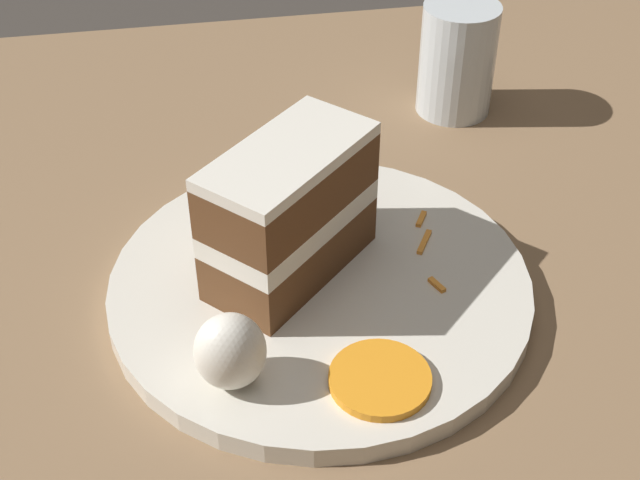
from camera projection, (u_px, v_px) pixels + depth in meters
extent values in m
plane|color=#38332D|center=(304.00, 367.00, 0.61)|extent=(6.00, 6.00, 0.00)
cube|color=#846647|center=(304.00, 354.00, 0.61)|extent=(1.02, 0.99, 0.03)
cylinder|color=silver|center=(320.00, 287.00, 0.63)|extent=(0.30, 0.30, 0.02)
cube|color=brown|center=(297.00, 247.00, 0.62)|extent=(0.13, 0.13, 0.04)
cube|color=white|center=(297.00, 216.00, 0.60)|extent=(0.13, 0.13, 0.02)
cube|color=brown|center=(296.00, 184.00, 0.59)|extent=(0.13, 0.13, 0.04)
cube|color=white|center=(296.00, 155.00, 0.57)|extent=(0.13, 0.13, 0.01)
ellipsoid|color=white|center=(230.00, 351.00, 0.53)|extent=(0.04, 0.04, 0.05)
cylinder|color=orange|center=(380.00, 379.00, 0.55)|extent=(0.06, 0.06, 0.01)
cube|color=orange|center=(350.00, 192.00, 0.70)|extent=(0.01, 0.02, 0.00)
cube|color=orange|center=(424.00, 242.00, 0.65)|extent=(0.02, 0.03, 0.00)
cube|color=orange|center=(437.00, 285.00, 0.62)|extent=(0.01, 0.02, 0.00)
cube|color=orange|center=(421.00, 219.00, 0.67)|extent=(0.01, 0.02, 0.00)
cube|color=orange|center=(357.00, 205.00, 0.69)|extent=(0.01, 0.02, 0.00)
cube|color=orange|center=(323.00, 196.00, 0.70)|extent=(0.00, 0.02, 0.00)
cylinder|color=silver|center=(457.00, 59.00, 0.80)|extent=(0.07, 0.07, 0.10)
cylinder|color=silver|center=(454.00, 92.00, 0.82)|extent=(0.06, 0.06, 0.04)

